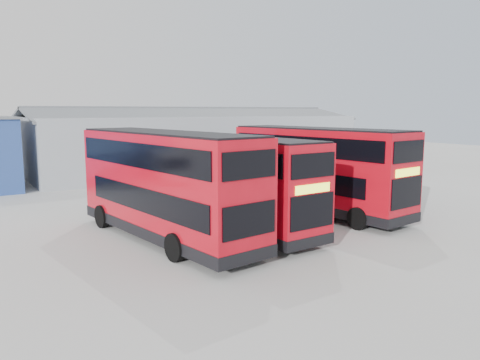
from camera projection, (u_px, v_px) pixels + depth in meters
ground_plane at (238, 219)px, 24.04m from camera, size 120.00×120.00×0.00m
maintenance_shed at (195, 142)px, 44.56m from camera, size 30.50×12.00×5.89m
double_decker_left at (165, 187)px, 19.90m from camera, size 3.89×11.27×4.67m
double_decker_centre at (235, 184)px, 21.79m from camera, size 2.98×10.41×4.36m
double_decker_right at (317, 171)px, 25.30m from camera, size 3.66×11.14×4.63m
single_decker_blue at (305, 167)px, 32.15m from camera, size 4.43×12.63×3.36m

